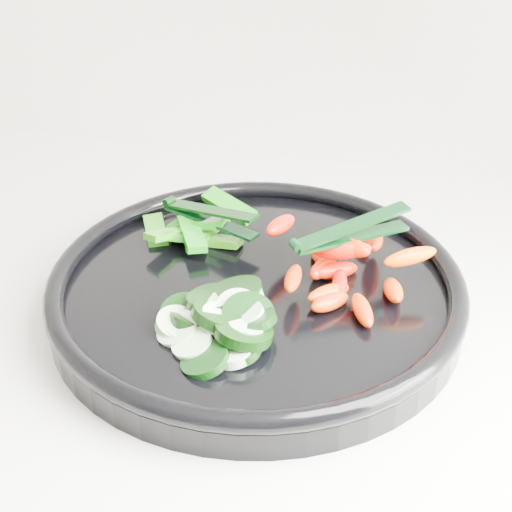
# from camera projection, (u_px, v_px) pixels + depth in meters

# --- Properties ---
(veggie_tray) EXTENTS (0.47, 0.47, 0.04)m
(veggie_tray) POSITION_uv_depth(u_px,v_px,m) (256.00, 288.00, 0.65)
(veggie_tray) COLOR black
(veggie_tray) RESTS_ON counter
(cucumber_pile) EXTENTS (0.12, 0.13, 0.04)m
(cucumber_pile) POSITION_uv_depth(u_px,v_px,m) (213.00, 320.00, 0.58)
(cucumber_pile) COLOR black
(cucumber_pile) RESTS_ON veggie_tray
(carrot_pile) EXTENTS (0.16, 0.17, 0.06)m
(carrot_pile) POSITION_uv_depth(u_px,v_px,m) (343.00, 262.00, 0.64)
(carrot_pile) COLOR #F20F00
(carrot_pile) RESTS_ON veggie_tray
(pepper_pile) EXTENTS (0.12, 0.12, 0.04)m
(pepper_pile) POSITION_uv_depth(u_px,v_px,m) (195.00, 229.00, 0.71)
(pepper_pile) COLOR #21750B
(pepper_pile) RESTS_ON veggie_tray
(tong_carrot) EXTENTS (0.10, 0.08, 0.02)m
(tong_carrot) POSITION_uv_depth(u_px,v_px,m) (348.00, 232.00, 0.62)
(tong_carrot) COLOR black
(tong_carrot) RESTS_ON carrot_pile
(tong_pepper) EXTENTS (0.11, 0.06, 0.02)m
(tong_pepper) POSITION_uv_depth(u_px,v_px,m) (208.00, 215.00, 0.70)
(tong_pepper) COLOR black
(tong_pepper) RESTS_ON pepper_pile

